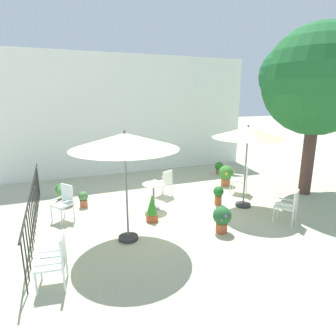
% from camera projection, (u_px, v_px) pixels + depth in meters
% --- Properties ---
extents(ground_plane, '(60.00, 60.00, 0.00)m').
position_uv_depth(ground_plane, '(174.00, 207.00, 8.33)').
color(ground_plane, '#B5B394').
extents(villa_facade, '(10.25, 0.30, 4.77)m').
position_uv_depth(villa_facade, '(132.00, 115.00, 11.75)').
color(villa_facade, white).
rests_on(villa_facade, ground).
extents(terrace_railing, '(0.03, 5.56, 1.01)m').
position_uv_depth(terrace_railing, '(33.00, 202.00, 6.85)').
color(terrace_railing, black).
rests_on(terrace_railing, ground).
extents(shade_tree, '(3.48, 3.32, 5.27)m').
position_uv_depth(shade_tree, '(318.00, 80.00, 8.68)').
color(shade_tree, brown).
rests_on(shade_tree, ground).
extents(patio_umbrella_0, '(2.30, 2.30, 2.48)m').
position_uv_depth(patio_umbrella_0, '(125.00, 142.00, 5.91)').
color(patio_umbrella_0, '#2D2D2D').
rests_on(patio_umbrella_0, ground).
extents(patio_umbrella_1, '(1.98, 1.98, 2.40)m').
position_uv_depth(patio_umbrella_1, '(248.00, 133.00, 7.88)').
color(patio_umbrella_1, '#2D2D2D').
rests_on(patio_umbrella_1, ground).
extents(cafe_table_0, '(0.63, 0.63, 0.75)m').
position_uv_depth(cafe_table_0, '(154.00, 192.00, 8.09)').
color(cafe_table_0, white).
rests_on(cafe_table_0, ground).
extents(patio_chair_0, '(0.62, 0.64, 0.90)m').
position_uv_depth(patio_chair_0, '(289.00, 205.00, 7.16)').
color(patio_chair_0, white).
rests_on(patio_chair_0, ground).
extents(patio_chair_1, '(0.53, 0.52, 0.93)m').
position_uv_depth(patio_chair_1, '(56.00, 258.00, 4.79)').
color(patio_chair_1, white).
rests_on(patio_chair_1, ground).
extents(patio_chair_2, '(0.60, 0.60, 0.94)m').
position_uv_depth(patio_chair_2, '(64.00, 200.00, 7.35)').
color(patio_chair_2, white).
rests_on(patio_chair_2, ground).
extents(patio_chair_3, '(0.63, 0.63, 0.87)m').
position_uv_depth(patio_chair_3, '(165.00, 181.00, 9.14)').
color(patio_chair_3, white).
rests_on(patio_chair_3, ground).
extents(patio_chair_4, '(0.64, 0.65, 0.95)m').
position_uv_depth(patio_chair_4, '(242.00, 178.00, 9.39)').
color(patio_chair_4, white).
rests_on(patio_chair_4, ground).
extents(potted_plant_0, '(0.32, 0.32, 0.74)m').
position_uv_depth(potted_plant_0, '(152.00, 208.00, 7.33)').
color(potted_plant_0, '#A74B28').
rests_on(potted_plant_0, ground).
extents(potted_plant_1, '(0.34, 0.34, 0.51)m').
position_uv_depth(potted_plant_1, '(61.00, 191.00, 8.86)').
color(potted_plant_1, brown).
rests_on(potted_plant_1, ground).
extents(potted_plant_2, '(0.28, 0.28, 0.47)m').
position_uv_depth(potted_plant_2, '(83.00, 198.00, 8.30)').
color(potted_plant_2, '#AE5D3F').
rests_on(potted_plant_2, ground).
extents(potted_plant_3, '(0.44, 0.44, 0.65)m').
position_uv_depth(potted_plant_3, '(222.00, 218.00, 6.71)').
color(potted_plant_3, '#B65434').
rests_on(potted_plant_3, ground).
extents(potted_plant_4, '(0.54, 0.54, 0.73)m').
position_uv_depth(potted_plant_4, '(226.00, 174.00, 10.27)').
color(potted_plant_4, '#BC603B').
rests_on(potted_plant_4, ground).
extents(potted_plant_5, '(0.46, 0.46, 0.62)m').
position_uv_depth(potted_plant_5, '(65.00, 194.00, 8.45)').
color(potted_plant_5, '#C87042').
rests_on(potted_plant_5, ground).
extents(potted_plant_6, '(0.31, 0.31, 0.56)m').
position_uv_depth(potted_plant_6, '(218.00, 194.00, 8.46)').
color(potted_plant_6, '#A7572B').
rests_on(potted_plant_6, ground).
extents(potted_plant_7, '(0.35, 0.35, 0.50)m').
position_uv_depth(potted_plant_7, '(219.00, 167.00, 11.84)').
color(potted_plant_7, '#9A4D37').
rests_on(potted_plant_7, ground).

